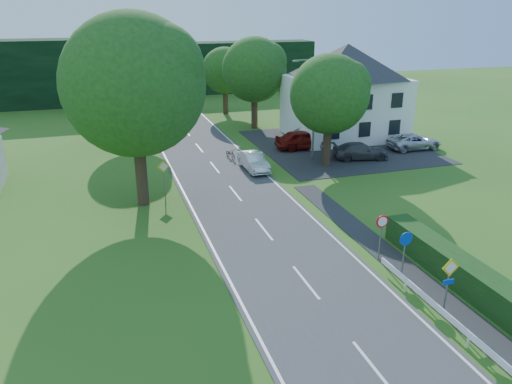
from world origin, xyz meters
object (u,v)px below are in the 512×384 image
object	(u,v)px
parked_car_silver_a	(315,136)
parasol	(336,129)
parked_car_silver_b	(414,142)
parked_car_grey	(360,151)
streetlight	(313,105)
motorcycle	(231,153)
parked_car_red	(303,139)
moving_car	(254,161)

from	to	relation	value
parked_car_silver_a	parasol	xyz separation A→B (m)	(2.63, 1.21, 0.25)
parked_car_silver_b	parasol	bearing A→B (deg)	46.17
parked_car_grey	parked_car_silver_b	size ratio (longest dim) A/B	0.96
streetlight	motorcycle	size ratio (longest dim) A/B	4.81
streetlight	parked_car_silver_a	xyz separation A→B (m)	(2.01, 3.79, -3.63)
parked_car_silver_b	parked_car_red	bearing A→B (deg)	72.45
streetlight	parked_car_red	size ratio (longest dim) A/B	1.65
moving_car	parasol	world-z (taller)	parasol
parked_car_red	parasol	distance (m)	4.56
motorcycle	parked_car_red	size ratio (longest dim) A/B	0.34
motorcycle	parked_car_grey	bearing A→B (deg)	-26.67
parked_car_silver_b	moving_car	bearing A→B (deg)	96.11
parked_car_red	parked_car_grey	world-z (taller)	parked_car_red
parked_car_red	parked_car_silver_a	xyz separation A→B (m)	(1.45, 0.79, -0.03)
streetlight	parasol	bearing A→B (deg)	47.10
parked_car_silver_b	parasol	distance (m)	7.18
parked_car_silver_a	parasol	size ratio (longest dim) A/B	2.07
moving_car	parked_car_silver_a	size ratio (longest dim) A/B	0.85
parked_car_silver_a	parked_car_grey	xyz separation A→B (m)	(1.78, -5.10, -0.13)
motorcycle	parked_car_red	bearing A→B (deg)	-0.04
parked_car_red	motorcycle	bearing A→B (deg)	101.33
parked_car_red	parked_car_grey	size ratio (longest dim) A/B	1.06
motorcycle	parked_car_silver_a	xyz separation A→B (m)	(8.28, 1.82, 0.36)
streetlight	parked_car_grey	size ratio (longest dim) A/B	1.75
parked_car_silver_a	parked_car_grey	distance (m)	5.40
moving_car	parked_car_red	world-z (taller)	parked_car_red
parked_car_silver_b	parasol	xyz separation A→B (m)	(-5.12, 5.02, 0.39)
parked_car_silver_a	parked_car_silver_b	world-z (taller)	parked_car_silver_a
moving_car	parked_car_grey	world-z (taller)	moving_car
parked_car_grey	streetlight	bearing A→B (deg)	83.09
parked_car_silver_a	parasol	distance (m)	2.91
parked_car_red	parked_car_silver_b	xyz separation A→B (m)	(9.21, -3.02, -0.17)
parked_car_red	parked_car_silver_b	distance (m)	9.69
moving_car	motorcycle	distance (m)	3.58
motorcycle	parked_car_silver_a	size ratio (longest dim) A/B	0.34
streetlight	parked_car_red	world-z (taller)	streetlight
parked_car_silver_a	parked_car_red	bearing A→B (deg)	108.93
streetlight	moving_car	world-z (taller)	streetlight
motorcycle	parked_car_red	xyz separation A→B (m)	(6.82, 1.03, 0.39)
parked_car_red	moving_car	bearing A→B (deg)	129.87
parked_car_red	parked_car_silver_b	bearing A→B (deg)	-105.37
moving_car	parked_car_grey	distance (m)	9.16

